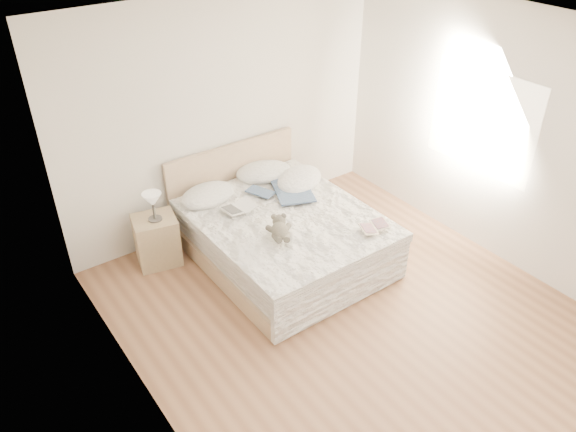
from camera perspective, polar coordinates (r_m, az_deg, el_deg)
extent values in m
cube|color=brown|center=(5.65, 6.39, -10.00)|extent=(4.00, 4.50, 0.00)
cube|color=white|center=(4.31, 8.67, 17.40)|extent=(4.00, 4.50, 0.00)
cube|color=silver|center=(6.47, -6.32, 10.17)|extent=(4.00, 0.02, 2.70)
cube|color=silver|center=(3.97, -14.72, -6.99)|extent=(0.02, 4.50, 2.70)
cube|color=silver|center=(6.25, 21.18, 7.26)|extent=(0.02, 4.50, 2.70)
cube|color=white|center=(6.35, 19.12, 9.08)|extent=(0.02, 1.30, 1.10)
cube|color=tan|center=(6.27, -0.51, -3.58)|extent=(1.68, 2.08, 0.20)
cube|color=white|center=(6.12, -0.52, -1.70)|extent=(1.60, 2.00, 0.30)
cube|color=white|center=(5.98, -0.25, -0.42)|extent=(1.72, 2.05, 0.10)
cube|color=tan|center=(6.79, -5.63, 3.39)|extent=(1.70, 0.06, 1.00)
cube|color=tan|center=(6.29, -13.17, -2.41)|extent=(0.53, 0.49, 0.56)
cylinder|color=#48433F|center=(6.11, -13.34, -0.28)|extent=(0.15, 0.15, 0.02)
cylinder|color=#413C36|center=(6.06, -13.47, 0.59)|extent=(0.03, 0.03, 0.20)
cone|color=beige|center=(5.99, -13.63, 1.62)|extent=(0.26, 0.26, 0.15)
ellipsoid|color=white|center=(6.29, -8.16, 2.11)|extent=(0.72, 0.56, 0.20)
ellipsoid|color=silver|center=(6.71, -2.50, 4.50)|extent=(0.78, 0.63, 0.20)
ellipsoid|color=white|center=(6.55, 1.17, 3.75)|extent=(0.81, 0.73, 0.20)
cube|color=white|center=(6.04, -5.03, 0.80)|extent=(0.39, 0.29, 0.03)
cube|color=beige|center=(5.78, 8.74, -1.11)|extent=(0.38, 0.32, 0.02)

